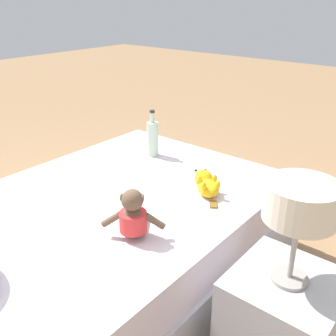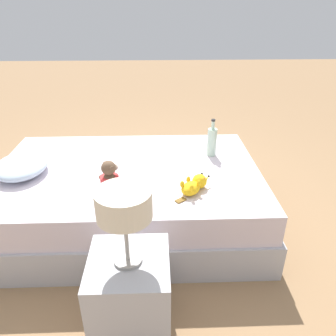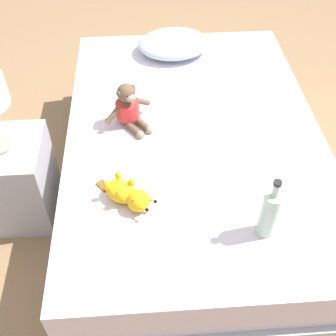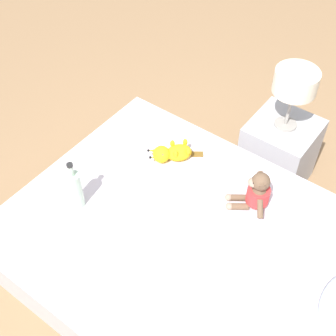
# 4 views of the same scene
# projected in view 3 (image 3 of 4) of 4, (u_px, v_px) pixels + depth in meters

# --- Properties ---
(ground_plane) EXTENTS (16.00, 16.00, 0.00)m
(ground_plane) POSITION_uv_depth(u_px,v_px,m) (190.00, 189.00, 2.58)
(ground_plane) COLOR #93704C
(bed) EXTENTS (1.37, 2.07, 0.49)m
(bed) POSITION_uv_depth(u_px,v_px,m) (192.00, 162.00, 2.41)
(bed) COLOR #B2B2B7
(bed) RESTS_ON ground_plane
(pillow) EXTENTS (0.50, 0.42, 0.12)m
(pillow) POSITION_uv_depth(u_px,v_px,m) (174.00, 44.00, 2.71)
(pillow) COLOR silver
(pillow) RESTS_ON bed
(plush_monkey) EXTENTS (0.25, 0.25, 0.24)m
(plush_monkey) POSITION_uv_depth(u_px,v_px,m) (129.00, 108.00, 2.19)
(plush_monkey) COLOR brown
(plush_monkey) RESTS_ON bed
(plush_yellow_creature) EXTENTS (0.28, 0.26, 0.10)m
(plush_yellow_creature) POSITION_uv_depth(u_px,v_px,m) (128.00, 195.00, 1.84)
(plush_yellow_creature) COLOR yellow
(plush_yellow_creature) RESTS_ON bed
(glass_bottle) EXTENTS (0.08, 0.08, 0.31)m
(glass_bottle) POSITION_uv_depth(u_px,v_px,m) (269.00, 213.00, 1.68)
(glass_bottle) COLOR #B2D1B7
(glass_bottle) RESTS_ON bed
(nightstand) EXTENTS (0.41, 0.41, 0.50)m
(nightstand) POSITION_uv_depth(u_px,v_px,m) (12.00, 180.00, 2.30)
(nightstand) COLOR #B2B2B7
(nightstand) RESTS_ON ground_plane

